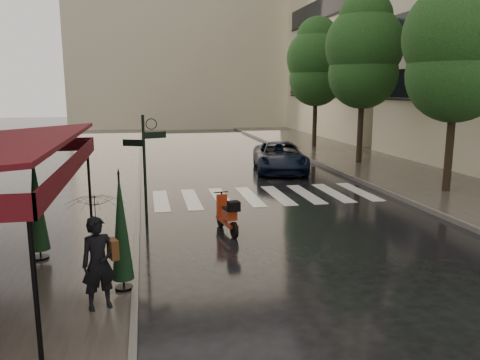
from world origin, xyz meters
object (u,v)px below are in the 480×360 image
object	(u,v)px
scooter	(228,216)
parasol_front	(121,227)
parked_car	(280,157)
parasol_back	(36,203)
pedestrian_with_umbrella	(96,216)

from	to	relation	value
scooter	parasol_front	xyz separation A→B (m)	(-2.57, -3.42, 0.84)
parked_car	parasol_back	world-z (taller)	parasol_back
pedestrian_with_umbrella	parked_car	bearing A→B (deg)	41.03
pedestrian_with_umbrella	parked_car	world-z (taller)	pedestrian_with_umbrella
parked_car	parasol_back	xyz separation A→B (m)	(-8.49, -10.41, 0.68)
pedestrian_with_umbrella	parasol_back	size ratio (longest dim) A/B	1.04
parasol_front	parasol_back	distance (m)	2.72
parasol_front	parasol_back	bearing A→B (deg)	132.77
parked_car	parasol_front	distance (m)	14.09
pedestrian_with_umbrella	parked_car	xyz separation A→B (m)	(6.99, 13.11, -1.04)
pedestrian_with_umbrella	parasol_front	distance (m)	0.88
pedestrian_with_umbrella	parked_car	size ratio (longest dim) A/B	0.49
scooter	parasol_front	bearing A→B (deg)	-136.26
pedestrian_with_umbrella	scooter	bearing A→B (deg)	33.82
scooter	parasol_back	bearing A→B (deg)	-171.53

